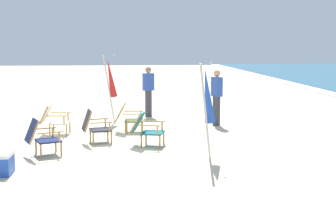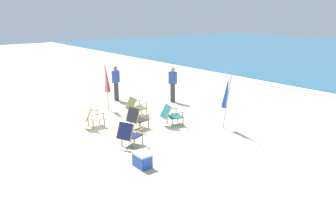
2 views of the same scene
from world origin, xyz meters
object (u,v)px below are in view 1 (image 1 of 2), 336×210
object	(u,v)px
umbrella_furled_red	(111,78)
person_by_waterline	(148,91)
cooler_box	(2,164)
beach_chair_far_center	(146,128)
beach_chair_mid_center	(94,126)
beach_chair_back_right	(128,117)
beach_chair_back_left	(41,136)
umbrella_furled_blue	(207,96)
person_near_chairs	(217,97)
beach_chair_front_right	(53,119)

from	to	relation	value
umbrella_furled_red	person_by_waterline	xyz separation A→B (m)	(-1.35, 1.17, -0.52)
cooler_box	beach_chair_far_center	bearing A→B (deg)	128.80
beach_chair_mid_center	beach_chair_back_right	distance (m)	1.55
beach_chair_back_left	person_by_waterline	bearing A→B (deg)	154.24
umbrella_furled_red	beach_chair_mid_center	bearing A→B (deg)	-6.45
beach_chair_back_left	umbrella_furled_blue	size ratio (longest dim) A/B	0.43
beach_chair_back_right	umbrella_furled_blue	size ratio (longest dim) A/B	0.39
umbrella_furled_blue	person_near_chairs	bearing A→B (deg)	166.65
person_near_chairs	cooler_box	xyz separation A→B (m)	(4.75, -4.88, -0.64)
umbrella_furled_red	cooler_box	distance (m)	5.69
beach_chair_back_right	umbrella_furled_red	world-z (taller)	umbrella_furled_red
beach_chair_back_right	umbrella_furled_blue	distance (m)	3.77
umbrella_furled_red	cooler_box	size ratio (longest dim) A/B	4.25
person_near_chairs	beach_chair_mid_center	bearing A→B (deg)	-57.36
umbrella_furled_red	cooler_box	bearing A→B (deg)	-18.84
beach_chair_far_center	beach_chair_mid_center	world-z (taller)	beach_chair_mid_center
beach_chair_back_right	person_by_waterline	distance (m)	2.83
beach_chair_back_left	umbrella_furled_blue	distance (m)	3.65
person_near_chairs	beach_chair_far_center	bearing A→B (deg)	-40.10
umbrella_furled_blue	cooler_box	world-z (taller)	umbrella_furled_blue
umbrella_furled_blue	umbrella_furled_red	bearing A→B (deg)	-155.77
beach_chair_back_left	beach_chair_front_right	distance (m)	2.37
beach_chair_back_right	umbrella_furled_red	xyz separation A→B (m)	(-1.36, -0.50, 0.94)
beach_chair_far_center	person_by_waterline	distance (m)	4.47
person_near_chairs	beach_chair_front_right	bearing A→B (deg)	-77.67
beach_chair_front_right	beach_chair_back_right	bearing A→B (deg)	94.40
umbrella_furled_blue	beach_chair_back_right	bearing A→B (deg)	-154.12
umbrella_furled_blue	person_near_chairs	size ratio (longest dim) A/B	1.26
beach_chair_back_left	beach_chair_mid_center	distance (m)	1.59
beach_chair_mid_center	umbrella_furled_red	distance (m)	2.86
umbrella_furled_red	umbrella_furled_blue	size ratio (longest dim) A/B	1.02
beach_chair_far_center	person_near_chairs	distance (m)	3.38
beach_chair_back_left	beach_chair_far_center	bearing A→B (deg)	109.24
person_by_waterline	person_near_chairs	bearing A→B (deg)	45.44
beach_chair_back_left	beach_chair_mid_center	xyz separation A→B (m)	(-1.19, 1.05, 0.00)
beach_chair_back_right	person_near_chairs	bearing A→B (deg)	108.04
beach_chair_mid_center	person_near_chairs	world-z (taller)	person_near_chairs
beach_chair_front_right	person_by_waterline	bearing A→B (deg)	137.49
beach_chair_back_left	person_near_chairs	distance (m)	5.57
beach_chair_back_right	cooler_box	bearing A→B (deg)	-30.45
beach_chair_front_right	umbrella_furled_red	bearing A→B (deg)	136.23
beach_chair_far_center	cooler_box	bearing A→B (deg)	-51.20
beach_chair_back_left	umbrella_furled_blue	world-z (taller)	umbrella_furled_blue
person_by_waterline	beach_chair_front_right	bearing A→B (deg)	-42.51
beach_chair_far_center	beach_chair_mid_center	size ratio (longest dim) A/B	1.08
beach_chair_far_center	beach_chair_back_right	distance (m)	1.78
umbrella_furled_red	beach_chair_far_center	bearing A→B (deg)	16.44
beach_chair_mid_center	beach_chair_back_right	size ratio (longest dim) A/B	1.03
cooler_box	beach_chair_back_left	bearing A→B (deg)	162.12
umbrella_furled_blue	beach_chair_far_center	bearing A→B (deg)	-142.90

